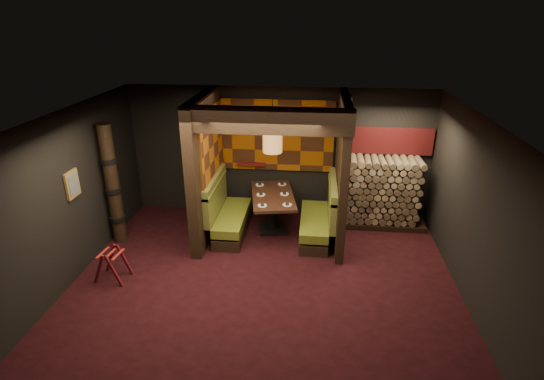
{
  "coord_description": "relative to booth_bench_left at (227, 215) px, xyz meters",
  "views": [
    {
      "loc": [
        0.76,
        -6.04,
        4.29
      ],
      "look_at": [
        0.0,
        1.3,
        1.15
      ],
      "focal_mm": 28.0,
      "sensor_mm": 36.0,
      "label": 1
    }
  ],
  "objects": [
    {
      "name": "partition_right",
      "position": [
        2.26,
        0.05,
        1.02
      ],
      "size": [
        0.15,
        2.1,
        2.85
      ],
      "primitive_type": "cube",
      "color": "black",
      "rests_on": "floor"
    },
    {
      "name": "booth_bench_left",
      "position": [
        0.0,
        0.0,
        0.0
      ],
      "size": [
        0.68,
        1.6,
        1.14
      ],
      "color": "black",
      "rests_on": "floor"
    },
    {
      "name": "wall_left",
      "position": [
        -2.3,
        -1.65,
        1.02
      ],
      "size": [
        0.02,
        5.5,
        2.85
      ],
      "primitive_type": "cube",
      "color": "black",
      "rests_on": "ground"
    },
    {
      "name": "wall_right",
      "position": [
        4.22,
        -1.65,
        1.02
      ],
      "size": [
        0.02,
        5.5,
        2.85
      ],
      "primitive_type": "cube",
      "color": "black",
      "rests_on": "ground"
    },
    {
      "name": "lacquer_shelf",
      "position": [
        0.36,
        1.0,
        0.78
      ],
      "size": [
        0.6,
        0.12,
        0.07
      ],
      "primitive_type": "cube",
      "color": "#591112",
      "rests_on": "wall_back"
    },
    {
      "name": "firewood_stack",
      "position": [
        3.25,
        0.7,
        0.35
      ],
      "size": [
        1.73,
        0.7,
        1.5
      ],
      "color": "black",
      "rests_on": "floor"
    },
    {
      "name": "totem_column",
      "position": [
        -2.09,
        -0.55,
        0.79
      ],
      "size": [
        0.31,
        0.31,
        2.4
      ],
      "color": "black",
      "rests_on": "floor"
    },
    {
      "name": "partition_left",
      "position": [
        -0.39,
        -0.0,
        1.02
      ],
      "size": [
        0.2,
        2.2,
        2.85
      ],
      "primitive_type": "cube",
      "color": "black",
      "rests_on": "floor"
    },
    {
      "name": "mosaic_header",
      "position": [
        3.25,
        1.03,
        1.38
      ],
      "size": [
        1.83,
        0.1,
        0.56
      ],
      "primitive_type": "cube",
      "color": "maroon",
      "rests_on": "wall_back"
    },
    {
      "name": "pendant_lamp",
      "position": [
        0.92,
        0.16,
        1.57
      ],
      "size": [
        0.38,
        0.38,
        1.11
      ],
      "color": "#996331",
      "rests_on": "ceiling"
    },
    {
      "name": "booth_bench_right",
      "position": [
        1.89,
        0.0,
        0.0
      ],
      "size": [
        0.68,
        1.6,
        1.14
      ],
      "color": "black",
      "rests_on": "floor"
    },
    {
      "name": "wall_back",
      "position": [
        0.96,
        1.11,
        1.02
      ],
      "size": [
        6.5,
        0.02,
        2.85
      ],
      "primitive_type": "cube",
      "color": "black",
      "rests_on": "ground"
    },
    {
      "name": "floor",
      "position": [
        0.96,
        -1.65,
        -0.41
      ],
      "size": [
        6.5,
        5.5,
        0.02
      ],
      "primitive_type": "cube",
      "color": "black",
      "rests_on": "ground"
    },
    {
      "name": "framed_picture",
      "position": [
        -2.25,
        -1.55,
        1.22
      ],
      "size": [
        0.05,
        0.36,
        0.46
      ],
      "color": "olive",
      "rests_on": "wall_left"
    },
    {
      "name": "luggage_rack",
      "position": [
        -1.64,
        -1.84,
        -0.1
      ],
      "size": [
        0.6,
        0.45,
        0.61
      ],
      "color": "#4B0E13",
      "rests_on": "floor"
    },
    {
      "name": "ceiling",
      "position": [
        0.96,
        -1.65,
        2.46
      ],
      "size": [
        6.5,
        5.5,
        0.02
      ],
      "primitive_type": "cube",
      "color": "black",
      "rests_on": "ground"
    },
    {
      "name": "tapa_back_panel",
      "position": [
        0.94,
        1.06,
        1.42
      ],
      "size": [
        2.4,
        0.06,
        1.55
      ],
      "primitive_type": "cube",
      "color": "#91470A",
      "rests_on": "wall_back"
    },
    {
      "name": "bay_front_post",
      "position": [
        2.35,
        0.31,
        1.02
      ],
      "size": [
        0.08,
        0.08,
        2.85
      ],
      "primitive_type": "cube",
      "color": "black",
      "rests_on": "floor"
    },
    {
      "name": "place_settings",
      "position": [
        0.92,
        0.21,
        0.42
      ],
      "size": [
        0.84,
        1.3,
        0.03
      ],
      "color": "white",
      "rests_on": "dining_table"
    },
    {
      "name": "tapa_side_panel",
      "position": [
        -0.27,
        0.17,
        1.45
      ],
      "size": [
        0.04,
        1.85,
        1.45
      ],
      "primitive_type": "cube",
      "color": "#91470A",
      "rests_on": "partition_left"
    },
    {
      "name": "header_beam",
      "position": [
        0.94,
        -0.95,
        2.23
      ],
      "size": [
        2.85,
        0.18,
        0.44
      ],
      "primitive_type": "cube",
      "color": "black",
      "rests_on": "partition_left"
    },
    {
      "name": "dining_table",
      "position": [
        0.92,
        0.21,
        0.18
      ],
      "size": [
        1.09,
        1.66,
        0.81
      ],
      "color": "black",
      "rests_on": "floor"
    },
    {
      "name": "wall_front",
      "position": [
        0.96,
        -4.41,
        1.02
      ],
      "size": [
        6.5,
        0.02,
        2.85
      ],
      "primitive_type": "cube",
      "color": "black",
      "rests_on": "ground"
    }
  ]
}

